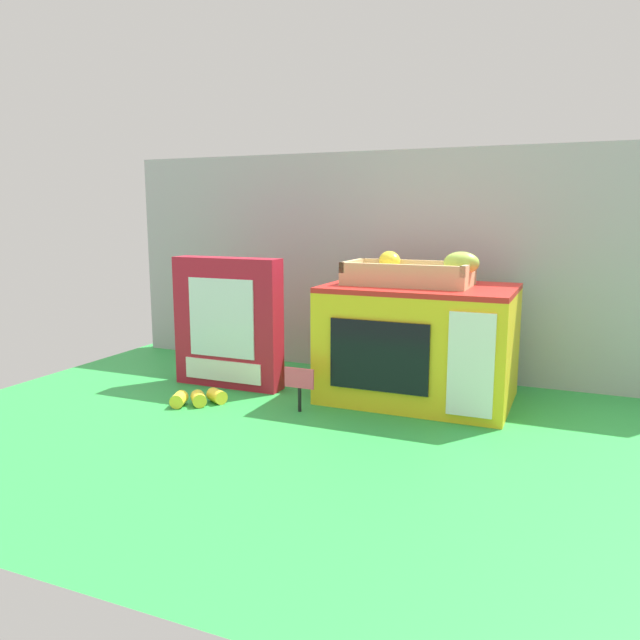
{
  "coord_description": "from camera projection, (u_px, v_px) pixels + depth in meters",
  "views": [
    {
      "loc": [
        0.48,
        -1.34,
        0.44
      ],
      "look_at": [
        -0.1,
        0.02,
        0.18
      ],
      "focal_mm": 34.63,
      "sensor_mm": 36.0,
      "label": 1
    }
  ],
  "objects": [
    {
      "name": "toy_microwave",
      "position": [
        419.0,
        343.0,
        1.45
      ],
      "size": [
        0.43,
        0.29,
        0.27
      ],
      "color": "yellow",
      "rests_on": "ground"
    },
    {
      "name": "ground_plane",
      "position": [
        357.0,
        398.0,
        1.48
      ],
      "size": [
        1.7,
        1.7,
        0.0
      ],
      "primitive_type": "plane",
      "color": "green",
      "rests_on": "ground"
    },
    {
      "name": "price_sign",
      "position": [
        299.0,
        383.0,
        1.37
      ],
      "size": [
        0.07,
        0.01,
        0.1
      ],
      "color": "black",
      "rests_on": "ground"
    },
    {
      "name": "food_groups_crate",
      "position": [
        412.0,
        274.0,
        1.44
      ],
      "size": [
        0.31,
        0.16,
        0.08
      ],
      "color": "tan",
      "rests_on": "toy_microwave"
    },
    {
      "name": "loose_toy_banana",
      "position": [
        198.0,
        398.0,
        1.42
      ],
      "size": [
        0.12,
        0.11,
        0.03
      ],
      "color": "yellow",
      "rests_on": "ground"
    },
    {
      "name": "display_back_panel",
      "position": [
        393.0,
        264.0,
        1.68
      ],
      "size": [
        1.61,
        0.03,
        0.6
      ],
      "primitive_type": "cube",
      "color": "#A0A3A8",
      "rests_on": "ground"
    },
    {
      "name": "cookie_set_box",
      "position": [
        228.0,
        323.0,
        1.56
      ],
      "size": [
        0.29,
        0.06,
        0.33
      ],
      "color": "#B2192D",
      "rests_on": "ground"
    }
  ]
}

